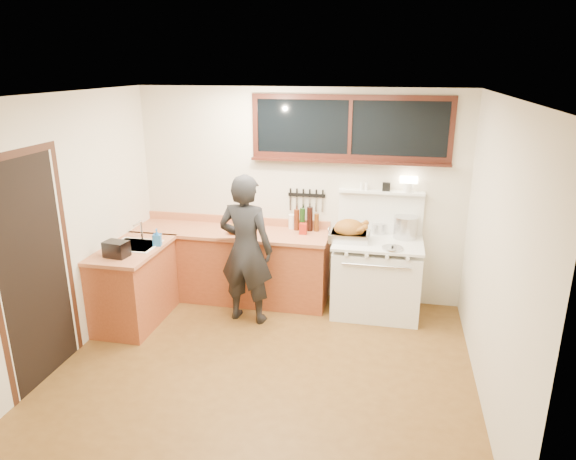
% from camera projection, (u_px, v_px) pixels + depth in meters
% --- Properties ---
extents(ground_plane, '(4.00, 3.50, 0.02)m').
position_uv_depth(ground_plane, '(266.00, 367.00, 5.08)').
color(ground_plane, brown).
extents(room_shell, '(4.10, 3.60, 2.65)m').
position_uv_depth(room_shell, '(263.00, 205.00, 4.57)').
color(room_shell, beige).
rests_on(room_shell, ground).
extents(counter_back, '(2.44, 0.64, 1.00)m').
position_uv_depth(counter_back, '(232.00, 264.00, 6.44)').
color(counter_back, brown).
rests_on(counter_back, ground).
extents(counter_left, '(0.64, 1.09, 0.90)m').
position_uv_depth(counter_left, '(134.00, 284.00, 5.85)').
color(counter_left, brown).
rests_on(counter_left, ground).
extents(sink_unit, '(0.50, 0.45, 0.37)m').
position_uv_depth(sink_unit, '(136.00, 250.00, 5.79)').
color(sink_unit, white).
rests_on(sink_unit, counter_left).
extents(vintage_stove, '(1.02, 0.74, 1.61)m').
position_uv_depth(vintage_stove, '(376.00, 275.00, 6.05)').
color(vintage_stove, white).
rests_on(vintage_stove, ground).
extents(back_window, '(2.32, 0.13, 0.77)m').
position_uv_depth(back_window, '(350.00, 135.00, 5.92)').
color(back_window, black).
rests_on(back_window, room_shell).
extents(left_doorway, '(0.02, 1.04, 2.17)m').
position_uv_depth(left_doorway, '(35.00, 269.00, 4.61)').
color(left_doorway, black).
rests_on(left_doorway, ground).
extents(knife_strip, '(0.46, 0.03, 0.28)m').
position_uv_depth(knife_strip, '(307.00, 196.00, 6.26)').
color(knife_strip, black).
rests_on(knife_strip, room_shell).
extents(man, '(0.68, 0.49, 1.73)m').
position_uv_depth(man, '(246.00, 249.00, 5.76)').
color(man, black).
rests_on(man, ground).
extents(soap_bottle, '(0.11, 0.11, 0.20)m').
position_uv_depth(soap_bottle, '(157.00, 237.00, 5.74)').
color(soap_bottle, '#2263AB').
rests_on(soap_bottle, counter_left).
extents(toaster, '(0.27, 0.20, 0.17)m').
position_uv_depth(toaster, '(116.00, 249.00, 5.42)').
color(toaster, black).
rests_on(toaster, counter_left).
extents(cutting_board, '(0.50, 0.42, 0.15)m').
position_uv_depth(cutting_board, '(237.00, 231.00, 6.11)').
color(cutting_board, '#BB6F4A').
rests_on(cutting_board, counter_back).
extents(roast_turkey, '(0.49, 0.35, 0.25)m').
position_uv_depth(roast_turkey, '(350.00, 232.00, 5.92)').
color(roast_turkey, silver).
rests_on(roast_turkey, vintage_stove).
extents(stockpot, '(0.33, 0.33, 0.26)m').
position_uv_depth(stockpot, '(406.00, 227.00, 5.99)').
color(stockpot, silver).
rests_on(stockpot, vintage_stove).
extents(saucepan, '(0.22, 0.31, 0.13)m').
position_uv_depth(saucepan, '(379.00, 228.00, 6.17)').
color(saucepan, silver).
rests_on(saucepan, vintage_stove).
extents(pot_lid, '(0.28, 0.28, 0.04)m').
position_uv_depth(pot_lid, '(392.00, 248.00, 5.66)').
color(pot_lid, silver).
rests_on(pot_lid, vintage_stove).
extents(coffee_tin, '(0.09, 0.07, 0.13)m').
position_uv_depth(coffee_tin, '(303.00, 229.00, 6.14)').
color(coffee_tin, '#9C2011').
rests_on(coffee_tin, counter_back).
extents(pitcher, '(0.12, 0.12, 0.18)m').
position_uv_depth(pitcher, '(292.00, 222.00, 6.35)').
color(pitcher, white).
rests_on(pitcher, counter_back).
extents(bottle_cluster, '(0.31, 0.07, 0.30)m').
position_uv_depth(bottle_cluster, '(305.00, 220.00, 6.25)').
color(bottle_cluster, black).
rests_on(bottle_cluster, counter_back).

